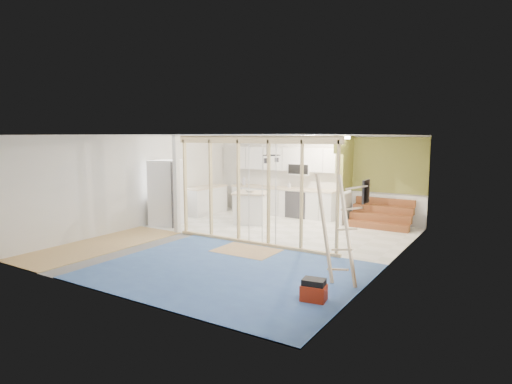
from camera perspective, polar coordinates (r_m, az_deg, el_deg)
The scene contains 17 objects.
room at distance 10.22m, azimuth -1.81°, elevation 0.27°, with size 7.01×8.01×2.61m.
floor_overlays at distance 10.47m, azimuth -1.25°, elevation -6.74°, with size 7.00×8.00×0.03m.
stud_frame at distance 10.31m, azimuth -2.81°, elevation 1.88°, with size 4.66×0.14×2.60m.
base_cabinets at distance 14.00m, azimuth 0.35°, elevation -1.22°, with size 4.45×2.24×0.93m.
upper_cabinets at distance 13.87m, azimuth 4.06°, elevation 4.31°, with size 3.60×0.41×0.85m.
green_partition at distance 12.72m, azimuth 15.25°, elevation -0.18°, with size 2.25×1.51×2.60m.
pot_rack at distance 11.92m, azimuth 2.01°, elevation 4.66°, with size 0.52×0.52×0.72m.
sheathing_panel at distance 6.90m, azimuth 13.24°, elevation -3.40°, with size 0.02×4.00×2.60m, color tan.
electrical_panel at distance 7.43m, azimuth 14.44°, elevation 0.06°, with size 0.04×0.30×0.40m, color #35353A.
ceiling_light at distance 12.19m, azimuth 11.69°, elevation 7.13°, with size 0.32×0.32×0.08m, color #FFEABF.
fridge at distance 12.65m, azimuth -11.84°, elevation -0.11°, with size 1.07×1.03×1.89m.
island at distance 12.65m, azimuth -0.67°, elevation -2.12°, with size 1.24×1.24×0.95m.
bowl at distance 12.52m, azimuth -0.79°, elevation 0.15°, with size 0.28×0.28×0.07m, color beige.
soap_bottle_a at distance 14.52m, azimuth -1.60°, elevation 1.56°, with size 0.12×0.12×0.32m, color #B3B5C7.
soap_bottle_b at distance 13.88m, azimuth 4.46°, elevation 1.00°, with size 0.08×0.08×0.18m, color silver.
toolbox at distance 6.92m, azimuth 7.72°, elevation -12.92°, with size 0.42×0.34×0.37m.
ladder at distance 7.54m, azimuth 10.97°, elevation -4.93°, with size 1.02×0.18×1.91m.
Camera 1 is at (5.62, -8.44, 2.57)m, focal length 30.00 mm.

